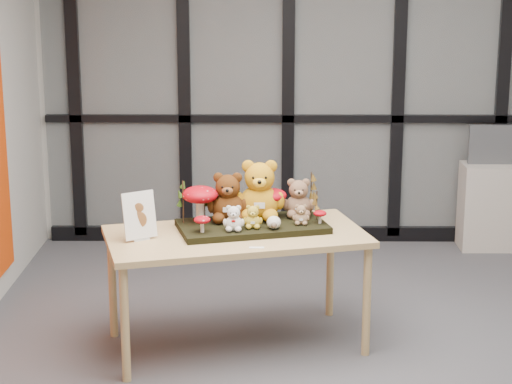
{
  "coord_description": "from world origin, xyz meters",
  "views": [
    {
      "loc": [
        -0.66,
        -5.07,
        2.33
      ],
      "look_at": [
        -0.7,
        0.22,
        0.99
      ],
      "focal_mm": 65.0,
      "sensor_mm": 36.0,
      "label": 1
    }
  ],
  "objects_px": {
    "bear_small_yellow": "(253,215)",
    "sign_holder": "(139,218)",
    "bear_brown_medium": "(228,194)",
    "plush_cream_hedgehog": "(274,222)",
    "bear_pooh_yellow": "(260,187)",
    "cabinet": "(493,206)",
    "mushroom_back_right": "(272,202)",
    "bear_white_bow": "(234,217)",
    "mushroom_back_left": "(200,202)",
    "bear_tan_back": "(299,196)",
    "display_table": "(236,244)",
    "mushroom_front_right": "(320,216)",
    "bear_beige_small": "(301,213)",
    "mushroom_front_left": "(202,223)",
    "monitor": "(497,144)",
    "diorama_tray": "(252,226)"
  },
  "relations": [
    {
      "from": "sign_holder",
      "to": "bear_small_yellow",
      "type": "bearing_deg",
      "value": -21.72
    },
    {
      "from": "mushroom_back_left",
      "to": "mushroom_front_left",
      "type": "xyz_separation_m",
      "value": [
        0.03,
        -0.22,
        -0.07
      ]
    },
    {
      "from": "bear_small_yellow",
      "to": "mushroom_front_left",
      "type": "bearing_deg",
      "value": -176.89
    },
    {
      "from": "display_table",
      "to": "bear_beige_small",
      "type": "xyz_separation_m",
      "value": [
        0.39,
        0.07,
        0.17
      ]
    },
    {
      "from": "bear_pooh_yellow",
      "to": "cabinet",
      "type": "height_order",
      "value": "bear_pooh_yellow"
    },
    {
      "from": "bear_brown_medium",
      "to": "plush_cream_hedgehog",
      "type": "bearing_deg",
      "value": -47.25
    },
    {
      "from": "mushroom_back_right",
      "to": "sign_holder",
      "type": "relative_size",
      "value": 0.71
    },
    {
      "from": "cabinet",
      "to": "mushroom_back_left",
      "type": "bearing_deg",
      "value": -140.23
    },
    {
      "from": "bear_brown_medium",
      "to": "mushroom_front_right",
      "type": "bearing_deg",
      "value": -21.01
    },
    {
      "from": "bear_tan_back",
      "to": "cabinet",
      "type": "relative_size",
      "value": 0.37
    },
    {
      "from": "bear_small_yellow",
      "to": "sign_holder",
      "type": "bearing_deg",
      "value": 175.69
    },
    {
      "from": "bear_pooh_yellow",
      "to": "bear_beige_small",
      "type": "xyz_separation_m",
      "value": [
        0.25,
        -0.12,
        -0.14
      ]
    },
    {
      "from": "plush_cream_hedgehog",
      "to": "bear_small_yellow",
      "type": "bearing_deg",
      "value": 156.36
    },
    {
      "from": "bear_brown_medium",
      "to": "bear_small_yellow",
      "type": "relative_size",
      "value": 2.16
    },
    {
      "from": "diorama_tray",
      "to": "mushroom_front_right",
      "type": "xyz_separation_m",
      "value": [
        0.41,
        0.01,
        0.06
      ]
    },
    {
      "from": "monitor",
      "to": "bear_small_yellow",
      "type": "bearing_deg",
      "value": -133.82
    },
    {
      "from": "bear_tan_back",
      "to": "bear_beige_small",
      "type": "height_order",
      "value": "bear_tan_back"
    },
    {
      "from": "plush_cream_hedgehog",
      "to": "sign_holder",
      "type": "relative_size",
      "value": 0.3
    },
    {
      "from": "display_table",
      "to": "cabinet",
      "type": "xyz_separation_m",
      "value": [
        2.05,
        2.01,
        -0.3
      ]
    },
    {
      "from": "bear_beige_small",
      "to": "bear_white_bow",
      "type": "bearing_deg",
      "value": -176.61
    },
    {
      "from": "plush_cream_hedgehog",
      "to": "cabinet",
      "type": "xyz_separation_m",
      "value": [
        1.83,
        2.04,
        -0.45
      ]
    },
    {
      "from": "bear_small_yellow",
      "to": "bear_white_bow",
      "type": "height_order",
      "value": "bear_white_bow"
    },
    {
      "from": "sign_holder",
      "to": "cabinet",
      "type": "xyz_separation_m",
      "value": [
        2.62,
        2.14,
        -0.5
      ]
    },
    {
      "from": "display_table",
      "to": "mushroom_front_right",
      "type": "xyz_separation_m",
      "value": [
        0.51,
        0.09,
        0.15
      ]
    },
    {
      "from": "bear_tan_back",
      "to": "display_table",
      "type": "bearing_deg",
      "value": -161.49
    },
    {
      "from": "plush_cream_hedgehog",
      "to": "sign_holder",
      "type": "xyz_separation_m",
      "value": [
        -0.79,
        -0.1,
        0.05
      ]
    },
    {
      "from": "bear_brown_medium",
      "to": "sign_holder",
      "type": "height_order",
      "value": "bear_brown_medium"
    },
    {
      "from": "mushroom_front_right",
      "to": "display_table",
      "type": "bearing_deg",
      "value": -169.9
    },
    {
      "from": "mushroom_front_left",
      "to": "mushroom_back_left",
      "type": "bearing_deg",
      "value": 96.53
    },
    {
      "from": "bear_pooh_yellow",
      "to": "bear_small_yellow",
      "type": "distance_m",
      "value": 0.24
    },
    {
      "from": "mushroom_front_left",
      "to": "mushroom_front_right",
      "type": "xyz_separation_m",
      "value": [
        0.71,
        0.19,
        -0.01
      ]
    },
    {
      "from": "bear_tan_back",
      "to": "cabinet",
      "type": "bearing_deg",
      "value": 31.55
    },
    {
      "from": "bear_beige_small",
      "to": "cabinet",
      "type": "height_order",
      "value": "bear_beige_small"
    },
    {
      "from": "bear_brown_medium",
      "to": "bear_small_yellow",
      "type": "distance_m",
      "value": 0.24
    },
    {
      "from": "mushroom_front_left",
      "to": "mushroom_front_right",
      "type": "relative_size",
      "value": 1.22
    },
    {
      "from": "bear_white_bow",
      "to": "monitor",
      "type": "relative_size",
      "value": 0.37
    },
    {
      "from": "bear_white_bow",
      "to": "mushroom_back_left",
      "type": "height_order",
      "value": "mushroom_back_left"
    },
    {
      "from": "bear_beige_small",
      "to": "sign_holder",
      "type": "relative_size",
      "value": 0.47
    },
    {
      "from": "bear_pooh_yellow",
      "to": "mushroom_back_left",
      "type": "xyz_separation_m",
      "value": [
        -0.36,
        -0.08,
        -0.08
      ]
    },
    {
      "from": "plush_cream_hedgehog",
      "to": "cabinet",
      "type": "distance_m",
      "value": 2.77
    },
    {
      "from": "diorama_tray",
      "to": "mushroom_front_right",
      "type": "bearing_deg",
      "value": -14.17
    },
    {
      "from": "bear_pooh_yellow",
      "to": "mushroom_front_left",
      "type": "bearing_deg",
      "value": -153.36
    },
    {
      "from": "bear_small_yellow",
      "to": "mushroom_back_right",
      "type": "bearing_deg",
      "value": 47.89
    },
    {
      "from": "bear_pooh_yellow",
      "to": "sign_holder",
      "type": "height_order",
      "value": "bear_pooh_yellow"
    },
    {
      "from": "mushroom_front_right",
      "to": "sign_holder",
      "type": "height_order",
      "value": "sign_holder"
    },
    {
      "from": "mushroom_back_left",
      "to": "sign_holder",
      "type": "height_order",
      "value": "same"
    },
    {
      "from": "bear_tan_back",
      "to": "mushroom_back_right",
      "type": "height_order",
      "value": "bear_tan_back"
    },
    {
      "from": "mushroom_back_right",
      "to": "cabinet",
      "type": "height_order",
      "value": "mushroom_back_right"
    },
    {
      "from": "sign_holder",
      "to": "plush_cream_hedgehog",
      "type": "bearing_deg",
      "value": -24.75
    },
    {
      "from": "bear_brown_medium",
      "to": "bear_tan_back",
      "type": "relative_size",
      "value": 1.25
    }
  ]
}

